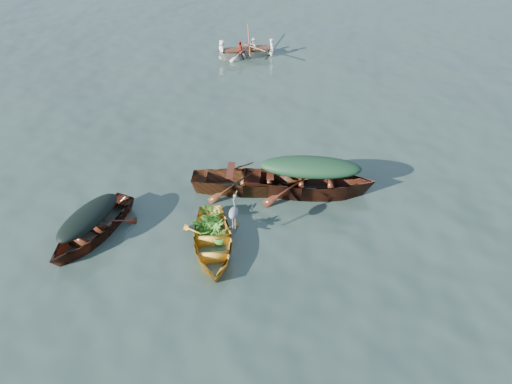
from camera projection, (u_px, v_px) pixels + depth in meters
ground at (242, 273)px, 11.66m from camera, size 140.00×140.00×0.00m
yellow_dinghy at (213, 250)px, 12.30m from camera, size 2.48×3.64×0.91m
dark_covered_boat at (93, 236)px, 12.69m from camera, size 2.19×3.97×0.94m
green_tarp_boat at (309, 193)px, 14.18m from camera, size 5.25×2.26×1.23m
open_wooden_boat at (251, 190)px, 14.29m from camera, size 4.79×2.20×1.09m
rowed_boat at (247, 57)px, 22.45m from camera, size 3.72×2.52×0.82m
dark_tarp_cover at (88, 216)px, 12.29m from camera, size 1.20×2.18×0.40m
green_tarp_cover at (311, 168)px, 13.66m from camera, size 2.89×1.24×0.52m
thwart_benches at (251, 174)px, 13.95m from camera, size 2.42×1.24×0.04m
heron at (234, 218)px, 11.85m from camera, size 0.40×0.47×0.92m
dinghy_weeds at (211, 212)px, 12.29m from camera, size 0.96×1.08×0.60m
rowers at (247, 40)px, 21.98m from camera, size 2.70×1.96×0.76m
oars at (247, 48)px, 22.18m from camera, size 1.66×2.61×0.06m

